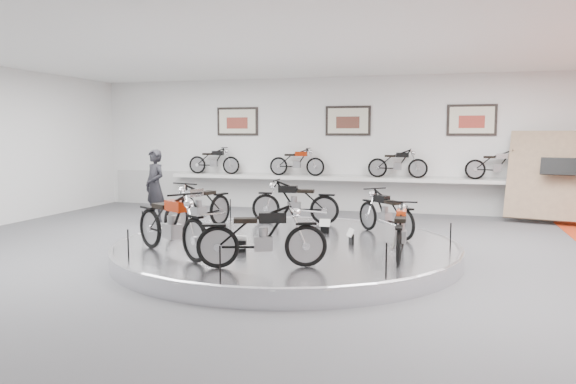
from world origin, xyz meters
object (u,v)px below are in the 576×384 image
(bike_d, at_px, (171,223))
(visitor, at_px, (155,186))
(display_platform, at_px, (287,250))
(bike_e, at_px, (262,236))
(bike_b, at_px, (295,202))
(bike_a, at_px, (385,212))
(bike_f, at_px, (401,230))
(shelf, at_px, (346,178))
(bike_c, at_px, (199,206))

(bike_d, relative_size, visitor, 0.97)
(display_platform, height_order, bike_e, bike_e)
(bike_d, distance_m, visitor, 5.68)
(display_platform, height_order, bike_b, bike_b)
(bike_a, distance_m, bike_f, 1.98)
(shelf, relative_size, visitor, 5.76)
(bike_e, height_order, visitor, visitor)
(shelf, bearing_deg, bike_f, -73.12)
(shelf, relative_size, bike_e, 6.55)
(bike_a, relative_size, bike_d, 0.85)
(display_platform, distance_m, bike_a, 2.19)
(bike_f, xyz_separation_m, visitor, (-6.68, 3.92, 0.21))
(bike_e, bearing_deg, shelf, 71.92)
(display_platform, height_order, bike_d, bike_d)
(shelf, relative_size, bike_a, 7.01)
(shelf, height_order, visitor, visitor)
(bike_c, height_order, visitor, visitor)
(bike_d, bearing_deg, bike_c, 136.43)
(bike_f, relative_size, visitor, 0.79)
(shelf, distance_m, visitor, 5.53)
(bike_c, bearing_deg, bike_b, 144.65)
(display_platform, relative_size, bike_a, 4.08)
(display_platform, height_order, bike_a, bike_a)
(shelf, distance_m, bike_c, 6.06)
(bike_b, xyz_separation_m, bike_d, (-1.13, -3.74, 0.04))
(display_platform, xyz_separation_m, bike_a, (1.70, 1.24, 0.61))
(bike_c, distance_m, bike_e, 3.59)
(shelf, distance_m, bike_d, 8.15)
(display_platform, relative_size, bike_e, 3.81)
(bike_b, bearing_deg, bike_a, 153.62)
(bike_a, relative_size, bike_e, 0.93)
(bike_f, bearing_deg, bike_e, 122.40)
(bike_c, distance_m, visitor, 3.48)
(shelf, height_order, bike_b, bike_b)
(visitor, bearing_deg, bike_e, -17.89)
(bike_d, height_order, bike_e, bike_d)
(bike_a, distance_m, bike_b, 2.30)
(shelf, xyz_separation_m, bike_b, (-0.42, -4.26, -0.20))
(bike_b, xyz_separation_m, bike_c, (-1.70, -1.41, 0.02))
(bike_a, bearing_deg, display_platform, 84.70)
(bike_e, relative_size, visitor, 0.88)
(shelf, bearing_deg, bike_b, -95.57)
(display_platform, bearing_deg, bike_f, -17.86)
(bike_b, relative_size, bike_f, 1.13)
(bike_f, bearing_deg, bike_a, 11.13)
(display_platform, bearing_deg, bike_e, -84.61)
(visitor, bearing_deg, bike_f, -0.19)
(display_platform, height_order, shelf, shelf)
(display_platform, height_order, bike_f, bike_f)
(bike_a, xyz_separation_m, bike_f, (0.45, -1.93, -0.02))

